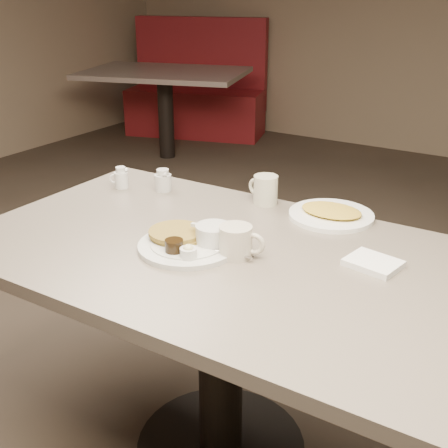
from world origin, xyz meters
The scene contains 10 objects.
room centered at (0.00, 0.00, 1.40)m, with size 7.04×8.04×2.84m.
diner_table centered at (0.00, 0.00, 0.58)m, with size 1.50×0.90×0.75m.
main_plate centered at (-0.08, -0.04, 0.77)m, with size 0.36×0.31×0.07m.
coffee_mug_near centered at (0.06, -0.02, 0.80)m, with size 0.14×0.11×0.09m.
napkin centered at (0.41, 0.13, 0.76)m, with size 0.15×0.13×0.02m.
coffee_mug_far centered at (-0.07, 0.39, 0.80)m, with size 0.13×0.10×0.10m.
creamer_left centered at (-0.59, 0.25, 0.79)m, with size 0.07×0.06×0.08m.
creamer_right centered at (-0.44, 0.31, 0.79)m, with size 0.08×0.08×0.08m.
hash_plate centered at (0.18, 0.39, 0.76)m, with size 0.28×0.28×0.04m.
booth_back_left centered at (-2.50, 3.46, 0.41)m, with size 1.73×1.89×1.12m.
Camera 1 is at (0.80, -1.26, 1.46)m, focal length 46.35 mm.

